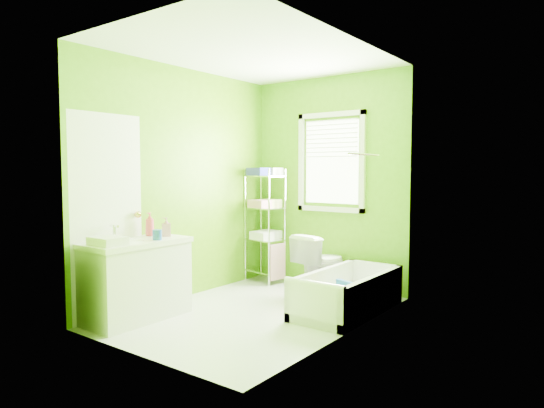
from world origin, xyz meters
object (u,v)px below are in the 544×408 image
Objects in this scene: bathtub at (346,298)px; vanity at (136,277)px; toilet at (321,263)px; wire_shelf_unit at (266,213)px.

vanity is (-1.53, -1.43, 0.28)m from bathtub.
bathtub is 0.85m from toilet.
toilet is (-0.62, 0.53, 0.21)m from bathtub.
bathtub is 1.92× the size of toilet.
vanity reaches higher than bathtub.
vanity is 2.10m from wire_shelf_unit.
vanity is at bearing -90.88° from wire_shelf_unit.
vanity reaches higher than toilet.
toilet is at bearing 139.57° from bathtub.
wire_shelf_unit is (-1.50, 0.61, 0.76)m from bathtub.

